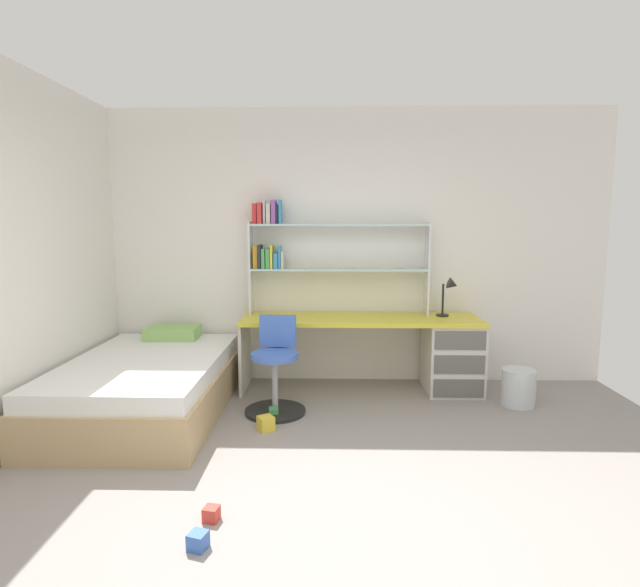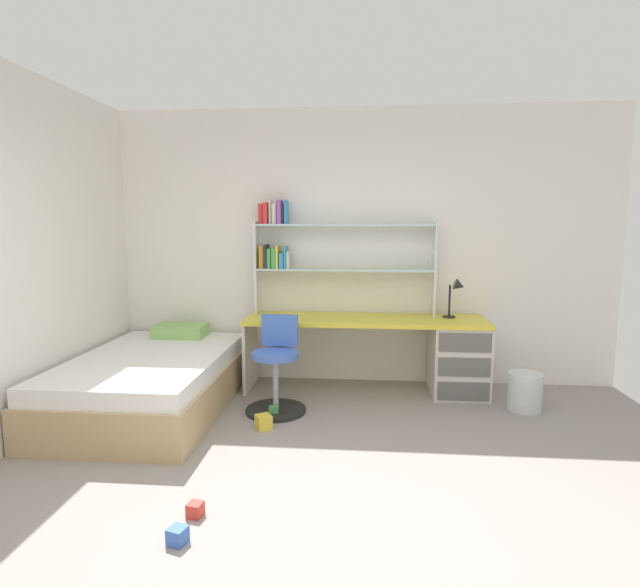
% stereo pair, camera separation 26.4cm
% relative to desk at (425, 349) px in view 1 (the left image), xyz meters
% --- Properties ---
extents(ground_plane, '(5.47, 6.34, 0.02)m').
position_rel_desk_xyz_m(ground_plane, '(-0.89, -2.34, -0.42)').
color(ground_plane, gray).
extents(room_shell, '(5.47, 6.34, 2.74)m').
position_rel_desk_xyz_m(room_shell, '(-2.10, -1.09, 0.96)').
color(room_shell, white).
rests_on(room_shell, ground_plane).
extents(desk, '(2.28, 0.61, 0.71)m').
position_rel_desk_xyz_m(desk, '(0.00, 0.00, 0.00)').
color(desk, gold).
rests_on(desk, ground_plane).
extents(bookshelf_hutch, '(1.76, 0.22, 1.12)m').
position_rel_desk_xyz_m(bookshelf_hutch, '(-1.11, 0.19, 0.97)').
color(bookshelf_hutch, silver).
rests_on(bookshelf_hutch, desk).
extents(desk_lamp, '(0.20, 0.17, 0.38)m').
position_rel_desk_xyz_m(desk_lamp, '(0.24, 0.06, 0.56)').
color(desk_lamp, black).
rests_on(desk_lamp, desk).
extents(swivel_chair, '(0.52, 0.52, 0.82)m').
position_rel_desk_xyz_m(swivel_chair, '(-1.38, -0.61, -0.08)').
color(swivel_chair, black).
rests_on(swivel_chair, ground_plane).
extents(bed_platform, '(1.26, 1.98, 0.60)m').
position_rel_desk_xyz_m(bed_platform, '(-2.47, -0.67, -0.17)').
color(bed_platform, tan).
rests_on(bed_platform, ground_plane).
extents(waste_bin, '(0.29, 0.29, 0.33)m').
position_rel_desk_xyz_m(waste_bin, '(0.77, -0.40, -0.25)').
color(waste_bin, silver).
rests_on(waste_bin, ground_plane).
extents(toy_block_red_0, '(0.09, 0.09, 0.08)m').
position_rel_desk_xyz_m(toy_block_red_0, '(-1.55, -2.24, -0.37)').
color(toy_block_red_0, red).
rests_on(toy_block_red_0, ground_plane).
extents(toy_block_blue_1, '(0.11, 0.11, 0.09)m').
position_rel_desk_xyz_m(toy_block_blue_1, '(-1.56, -2.48, -0.37)').
color(toy_block_blue_1, '#3860B7').
rests_on(toy_block_blue_1, ground_plane).
extents(toy_block_yellow_2, '(0.16, 0.16, 0.11)m').
position_rel_desk_xyz_m(toy_block_yellow_2, '(-1.41, -1.01, -0.35)').
color(toy_block_yellow_2, gold).
rests_on(toy_block_yellow_2, ground_plane).
extents(toy_block_green_3, '(0.09, 0.09, 0.08)m').
position_rel_desk_xyz_m(toy_block_green_3, '(-1.38, -0.73, -0.37)').
color(toy_block_green_3, '#479E51').
rests_on(toy_block_green_3, ground_plane).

